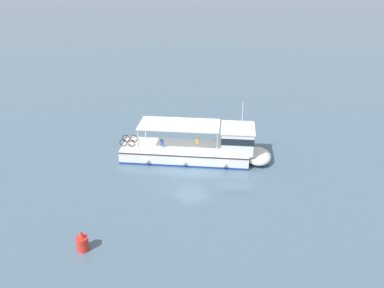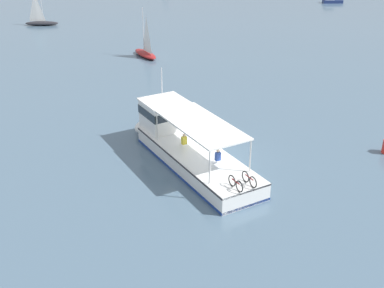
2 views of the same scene
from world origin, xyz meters
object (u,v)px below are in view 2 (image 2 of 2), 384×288
sailboat_off_bow (145,52)px  motorboat_far_right (332,0)px  ferry_main (184,143)px  sailboat_horizon_west (41,22)px

sailboat_off_bow → motorboat_far_right: sailboat_off_bow is taller
ferry_main → sailboat_horizon_west: size_ratio=2.26×
ferry_main → sailboat_off_bow: sailboat_off_bow is taller
ferry_main → motorboat_far_right: (-3.49, 68.19, -0.47)m
ferry_main → sailboat_horizon_west: sailboat_horizon_west is taller
ferry_main → motorboat_far_right: ferry_main is taller
ferry_main → sailboat_off_bow: size_ratio=2.26×
ferry_main → motorboat_far_right: 68.28m
ferry_main → sailboat_off_bow: bearing=126.4°
motorboat_far_right → sailboat_off_bow: bearing=-103.9°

